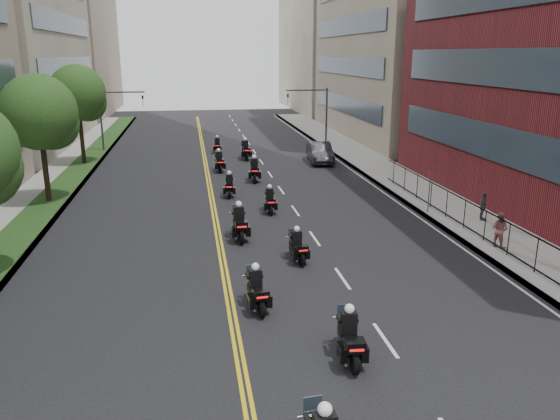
# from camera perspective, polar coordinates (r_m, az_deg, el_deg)

# --- Properties ---
(sidewalk_right) EXTENTS (4.00, 90.00, 0.15)m
(sidewalk_right) POSITION_cam_1_polar(r_m,az_deg,el_deg) (38.64, 13.10, 2.66)
(sidewalk_right) COLOR gray
(sidewalk_right) RESTS_ON ground
(sidewalk_left) EXTENTS (4.00, 90.00, 0.15)m
(sidewalk_left) POSITION_cam_1_polar(r_m,az_deg,el_deg) (36.98, -23.81, 1.10)
(sidewalk_left) COLOR gray
(sidewalk_left) RESTS_ON ground
(grass_strip) EXTENTS (2.00, 90.00, 0.04)m
(grass_strip) POSITION_cam_1_polar(r_m,az_deg,el_deg) (36.76, -22.62, 1.30)
(grass_strip) COLOR #193A15
(grass_strip) RESTS_ON sidewalk_left
(building_right_far) EXTENTS (15.00, 28.00, 26.00)m
(building_right_far) POSITION_cam_1_polar(r_m,az_deg,el_deg) (91.06, 6.30, 18.62)
(building_right_far) COLOR gray
(building_right_far) RESTS_ON ground
(building_left_far) EXTENTS (16.00, 28.00, 26.00)m
(building_left_far) POSITION_cam_1_polar(r_m,az_deg,el_deg) (89.92, -22.96, 17.55)
(building_left_far) COLOR gray
(building_left_far) RESTS_ON ground
(iron_fence) EXTENTS (0.05, 28.00, 1.50)m
(iron_fence) POSITION_cam_1_polar(r_m,az_deg,el_deg) (26.79, 21.68, -2.14)
(iron_fence) COLOR black
(iron_fence) RESTS_ON sidewalk_right
(street_trees) EXTENTS (4.40, 38.40, 7.98)m
(street_trees) POSITION_cam_1_polar(r_m,az_deg,el_deg) (29.76, -26.02, 7.47)
(street_trees) COLOR black
(street_trees) RESTS_ON ground
(traffic_signal_right) EXTENTS (4.09, 0.20, 5.60)m
(traffic_signal_right) POSITION_cam_1_polar(r_m,az_deg,el_deg) (53.35, 3.88, 10.58)
(traffic_signal_right) COLOR #3F3F44
(traffic_signal_right) RESTS_ON ground
(traffic_signal_left) EXTENTS (4.09, 0.20, 5.60)m
(traffic_signal_left) POSITION_cam_1_polar(r_m,az_deg,el_deg) (52.41, -17.21, 9.81)
(traffic_signal_left) COLOR #3F3F44
(traffic_signal_left) RESTS_ON ground
(motorcycle_1) EXTENTS (0.61, 2.34, 1.73)m
(motorcycle_1) POSITION_cam_1_polar(r_m,az_deg,el_deg) (16.55, 7.26, -13.21)
(motorcycle_1) COLOR black
(motorcycle_1) RESTS_ON ground
(motorcycle_2) EXTENTS (0.63, 2.26, 1.67)m
(motorcycle_2) POSITION_cam_1_polar(r_m,az_deg,el_deg) (19.49, -2.47, -8.46)
(motorcycle_2) COLOR black
(motorcycle_2) RESTS_ON ground
(motorcycle_3) EXTENTS (0.58, 2.11, 1.56)m
(motorcycle_3) POSITION_cam_1_polar(r_m,az_deg,el_deg) (23.79, 1.84, -3.93)
(motorcycle_3) COLOR black
(motorcycle_3) RESTS_ON ground
(motorcycle_4) EXTENTS (0.59, 2.55, 1.88)m
(motorcycle_4) POSITION_cam_1_polar(r_m,az_deg,el_deg) (26.60, -4.26, -1.50)
(motorcycle_4) COLOR black
(motorcycle_4) RESTS_ON ground
(motorcycle_5) EXTENTS (0.53, 2.16, 1.59)m
(motorcycle_5) POSITION_cam_1_polar(r_m,az_deg,el_deg) (31.08, -1.07, 0.91)
(motorcycle_5) COLOR black
(motorcycle_5) RESTS_ON ground
(motorcycle_6) EXTENTS (0.61, 2.19, 1.62)m
(motorcycle_6) POSITION_cam_1_polar(r_m,az_deg,el_deg) (34.74, -5.30, 2.49)
(motorcycle_6) COLOR black
(motorcycle_6) RESTS_ON ground
(motorcycle_7) EXTENTS (0.67, 2.53, 1.87)m
(motorcycle_7) POSITION_cam_1_polar(r_m,az_deg,el_deg) (38.81, -2.69, 4.12)
(motorcycle_7) COLOR black
(motorcycle_7) RESTS_ON ground
(motorcycle_8) EXTENTS (0.59, 2.38, 1.76)m
(motorcycle_8) POSITION_cam_1_polar(r_m,az_deg,el_deg) (42.28, -6.37, 4.97)
(motorcycle_8) COLOR black
(motorcycle_8) RESTS_ON ground
(motorcycle_9) EXTENTS (0.59, 2.55, 1.88)m
(motorcycle_9) POSITION_cam_1_polar(r_m,az_deg,el_deg) (46.96, -3.62, 6.20)
(motorcycle_9) COLOR black
(motorcycle_9) RESTS_ON ground
(motorcycle_10) EXTENTS (0.52, 2.15, 1.58)m
(motorcycle_10) POSITION_cam_1_polar(r_m,az_deg,el_deg) (50.45, -6.57, 6.67)
(motorcycle_10) COLOR black
(motorcycle_10) RESTS_ON ground
(parked_sedan) EXTENTS (2.14, 5.12, 1.65)m
(parked_sedan) POSITION_cam_1_polar(r_m,az_deg,el_deg) (45.72, 4.20, 6.02)
(parked_sedan) COLOR black
(parked_sedan) RESTS_ON ground
(pedestrian_b) EXTENTS (0.96, 1.02, 1.67)m
(pedestrian_b) POSITION_cam_1_polar(r_m,az_deg,el_deg) (26.94, 21.96, -1.88)
(pedestrian_b) COLOR #8A4C4B
(pedestrian_b) RESTS_ON sidewalk_right
(pedestrian_c) EXTENTS (0.61, 0.96, 1.52)m
(pedestrian_c) POSITION_cam_1_polar(r_m,az_deg,el_deg) (30.96, 20.45, 0.36)
(pedestrian_c) COLOR #39393F
(pedestrian_c) RESTS_ON sidewalk_right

